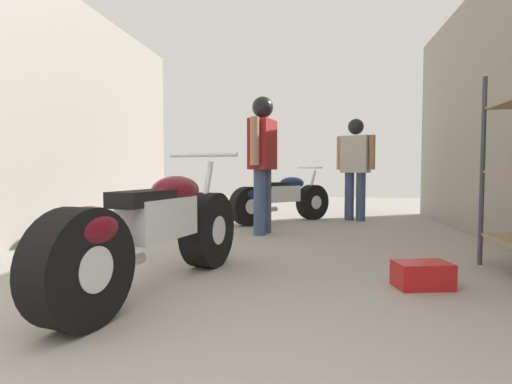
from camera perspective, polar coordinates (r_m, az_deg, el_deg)
ground_plane at (r=4.29m, az=0.22°, el=-8.21°), size 17.15×17.15×0.00m
garage_partition_left at (r=5.32m, az=-29.44°, el=10.62°), size 0.08×7.86×3.15m
motorcycle_maroon_cruiser at (r=2.87m, az=-14.01°, el=-5.56°), size 0.76×2.11×0.99m
motorcycle_black_naked at (r=6.49m, az=3.45°, el=-0.99°), size 1.51×1.49×0.90m
mechanic_in_blue at (r=5.30m, az=0.94°, el=5.66°), size 0.34×0.71×1.80m
mechanic_with_helmet at (r=6.90m, az=13.88°, el=4.44°), size 0.64×0.41×1.69m
red_toolbox at (r=3.17m, az=22.47°, el=-10.79°), size 0.43×0.32×0.19m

